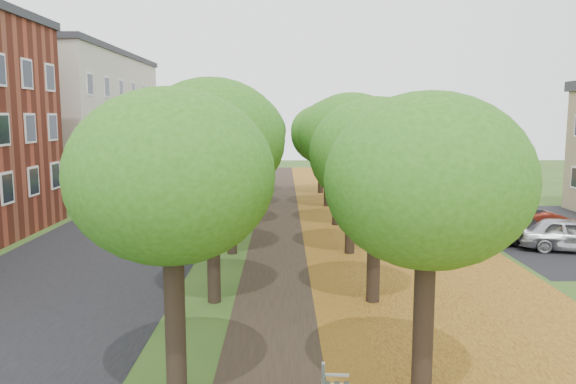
{
  "coord_description": "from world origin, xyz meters",
  "views": [
    {
      "loc": [
        -0.11,
        -10.39,
        5.6
      ],
      "look_at": [
        0.08,
        12.24,
        2.5
      ],
      "focal_mm": 35.0,
      "sensor_mm": 36.0,
      "label": 1
    }
  ],
  "objects_px": {
    "car_white": "(486,207)",
    "car_silver": "(571,235)",
    "car_grey": "(529,223)",
    "car_red": "(547,226)"
  },
  "relations": [
    {
      "from": "car_silver",
      "to": "car_grey",
      "type": "height_order",
      "value": "car_grey"
    },
    {
      "from": "car_white",
      "to": "car_silver",
      "type": "bearing_deg",
      "value": -156.39
    },
    {
      "from": "car_grey",
      "to": "car_white",
      "type": "height_order",
      "value": "car_grey"
    },
    {
      "from": "car_silver",
      "to": "car_white",
      "type": "xyz_separation_m",
      "value": [
        -0.82,
        7.59,
        -0.08
      ]
    },
    {
      "from": "car_red",
      "to": "car_white",
      "type": "xyz_separation_m",
      "value": [
        -0.72,
        5.66,
        -0.06
      ]
    },
    {
      "from": "car_silver",
      "to": "car_grey",
      "type": "relative_size",
      "value": 0.78
    },
    {
      "from": "car_red",
      "to": "car_white",
      "type": "height_order",
      "value": "car_red"
    },
    {
      "from": "car_silver",
      "to": "car_white",
      "type": "height_order",
      "value": "car_silver"
    },
    {
      "from": "car_silver",
      "to": "car_grey",
      "type": "xyz_separation_m",
      "value": [
        -0.82,
        2.17,
        0.06
      ]
    },
    {
      "from": "car_grey",
      "to": "car_white",
      "type": "relative_size",
      "value": 1.18
    }
  ]
}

